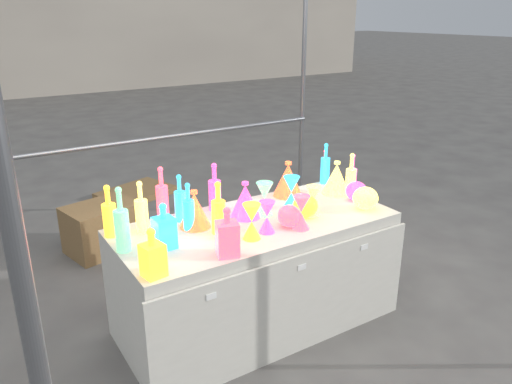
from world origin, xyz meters
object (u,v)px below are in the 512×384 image
cardboard_box_closed (102,228)px  globe_0 (305,207)px  display_table (257,274)px  hourglass_0 (301,212)px  decanter_0 (152,252)px  lampshade_0 (195,209)px  bottle_0 (109,211)px

cardboard_box_closed → globe_0: globe_0 is taller
display_table → hourglass_0: hourglass_0 is taller
cardboard_box_closed → globe_0: bearing=-76.4°
display_table → globe_0: 0.55m
decanter_0 → hourglass_0: 0.99m
display_table → cardboard_box_closed: 1.76m
display_table → decanter_0: size_ratio=6.98×
lampshade_0 → globe_0: bearing=-35.6°
bottle_0 → globe_0: (1.16, -0.38, -0.09)m
display_table → lampshade_0: size_ratio=7.70×
decanter_0 → globe_0: bearing=0.3°
bottle_0 → cardboard_box_closed: bearing=78.4°
decanter_0 → lampshade_0: size_ratio=1.10×
cardboard_box_closed → decanter_0: (-0.24, -1.97, 0.67)m
lampshade_0 → display_table: bearing=-37.7°
bottle_0 → decanter_0: (0.04, -0.59, -0.03)m
globe_0 → hourglass_0: bearing=-135.3°
decanter_0 → lampshade_0: decanter_0 is taller
cardboard_box_closed → lampshade_0: size_ratio=2.46×
cardboard_box_closed → lampshade_0: lampshade_0 is taller
cardboard_box_closed → globe_0: (0.88, -1.76, 0.60)m
lampshade_0 → decanter_0: bearing=-151.2°
decanter_0 → cardboard_box_closed: bearing=72.8°
bottle_0 → decanter_0: size_ratio=1.22×
globe_0 → lampshade_0: size_ratio=0.70×
cardboard_box_closed → bottle_0: (-0.28, -1.37, 0.70)m
hourglass_0 → lampshade_0: lampshade_0 is taller
display_table → lampshade_0: 0.63m
display_table → decanter_0: bearing=-159.6°
cardboard_box_closed → decanter_0: 2.09m
hourglass_0 → lampshade_0: size_ratio=0.91×
cardboard_box_closed → lampshade_0: bearing=-95.5°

